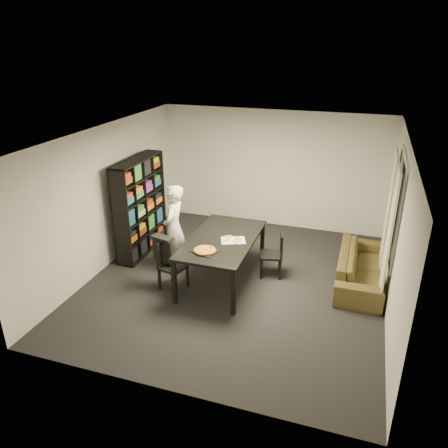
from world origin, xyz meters
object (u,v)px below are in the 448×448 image
(dining_table, at_px, (222,242))
(person, at_px, (174,228))
(baking_tray, at_px, (205,251))
(chair_right, at_px, (276,251))
(chair_left, at_px, (169,262))
(pepperoni_pizza, at_px, (205,250))
(bookshelf, at_px, (140,206))
(sofa, at_px, (361,268))

(dining_table, relative_size, person, 1.22)
(person, xyz_separation_m, baking_tray, (0.86, -0.70, 0.02))
(dining_table, bearing_deg, baking_tray, -101.76)
(chair_right, distance_m, person, 1.88)
(chair_left, bearing_deg, pepperoni_pizza, -81.86)
(pepperoni_pizza, bearing_deg, chair_right, 47.90)
(dining_table, bearing_deg, person, 171.17)
(chair_right, height_order, baking_tray, baking_tray)
(bookshelf, distance_m, chair_left, 1.65)
(dining_table, height_order, chair_left, chair_left)
(bookshelf, height_order, pepperoni_pizza, bookshelf)
(chair_left, relative_size, sofa, 0.44)
(chair_left, relative_size, chair_right, 1.03)
(dining_table, xyz_separation_m, baking_tray, (-0.11, -0.55, 0.08))
(person, xyz_separation_m, pepperoni_pizza, (0.87, -0.72, 0.04))
(chair_left, distance_m, chair_right, 1.90)
(bookshelf, relative_size, baking_tray, 4.75)
(person, bearing_deg, chair_left, 10.29)
(bookshelf, height_order, baking_tray, bookshelf)
(sofa, bearing_deg, chair_left, 110.91)
(sofa, bearing_deg, person, 99.48)
(baking_tray, bearing_deg, person, 140.85)
(person, bearing_deg, chair_right, 94.94)
(dining_table, bearing_deg, chair_right, 29.98)
(baking_tray, xyz_separation_m, pepperoni_pizza, (0.01, -0.02, 0.02))
(bookshelf, xyz_separation_m, baking_tray, (1.79, -1.18, -0.12))
(chair_right, xyz_separation_m, baking_tray, (-0.96, -1.03, 0.35))
(bookshelf, distance_m, dining_table, 2.01)
(chair_left, relative_size, pepperoni_pizza, 2.45)
(bookshelf, distance_m, pepperoni_pizza, 2.16)
(person, height_order, pepperoni_pizza, person)
(dining_table, relative_size, chair_left, 2.30)
(chair_left, height_order, chair_right, chair_left)
(pepperoni_pizza, relative_size, sofa, 0.18)
(bookshelf, height_order, dining_table, bookshelf)
(chair_left, height_order, sofa, chair_left)
(chair_right, relative_size, baking_tray, 2.08)
(baking_tray, height_order, pepperoni_pizza, pepperoni_pizza)
(chair_left, xyz_separation_m, chair_right, (1.63, 0.98, -0.01))
(chair_left, xyz_separation_m, baking_tray, (0.67, -0.06, 0.34))
(baking_tray, relative_size, sofa, 0.20)
(chair_left, height_order, person, person)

